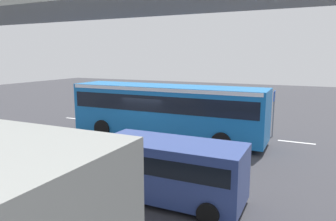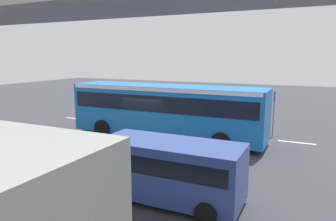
{
  "view_description": "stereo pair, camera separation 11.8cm",
  "coord_description": "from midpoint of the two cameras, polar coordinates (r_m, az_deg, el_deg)",
  "views": [
    {
      "loc": [
        -8.57,
        15.69,
        4.83
      ],
      "look_at": [
        -0.8,
        -1.05,
        1.6
      ],
      "focal_mm": 33.28,
      "sensor_mm": 36.0,
      "label": 1
    },
    {
      "loc": [
        -8.68,
        15.64,
        4.83
      ],
      "look_at": [
        -0.8,
        -1.05,
        1.6
      ],
      "focal_mm": 33.28,
      "sensor_mm": 36.0,
      "label": 2
    }
  ],
  "objects": [
    {
      "name": "lane_dash_leftmost",
      "position": [
        19.21,
        22.29,
        -5.39
      ],
      "size": [
        2.0,
        0.2,
        0.01
      ],
      "primitive_type": "cube",
      "color": "silver",
      "rests_on": "ground"
    },
    {
      "name": "lane_dash_rightmost",
      "position": [
        25.4,
        -16.61,
        -1.45
      ],
      "size": [
        2.0,
        0.2,
        0.01
      ],
      "primitive_type": "cube",
      "color": "silver",
      "rests_on": "ground"
    },
    {
      "name": "traffic_sign",
      "position": [
        19.59,
        18.65,
        0.77
      ],
      "size": [
        0.08,
        0.6,
        2.8
      ],
      "color": "slate",
      "rests_on": "ground"
    },
    {
      "name": "city_bus",
      "position": [
        18.21,
        -0.51,
        0.61
      ],
      "size": [
        11.54,
        2.85,
        3.15
      ],
      "color": "#196BB7",
      "rests_on": "ground"
    },
    {
      "name": "pedestrian",
      "position": [
        22.37,
        -2.71,
        -0.24
      ],
      "size": [
        0.38,
        0.38,
        1.79
      ],
      "color": "#2D2D38",
      "rests_on": "ground"
    },
    {
      "name": "lane_dash_right",
      "position": [
        22.98,
        -9.09,
        -2.33
      ],
      "size": [
        2.0,
        0.2,
        0.01
      ],
      "primitive_type": "cube",
      "color": "silver",
      "rests_on": "ground"
    },
    {
      "name": "ground",
      "position": [
        18.53,
        -3.82,
        -5.21
      ],
      "size": [
        80.0,
        80.0,
        0.0
      ],
      "primitive_type": "plane",
      "color": "#38383D"
    },
    {
      "name": "lane_dash_left",
      "position": [
        19.75,
        10.62,
        -4.4
      ],
      "size": [
        2.0,
        0.2,
        0.01
      ],
      "primitive_type": "cube",
      "color": "silver",
      "rests_on": "ground"
    },
    {
      "name": "lane_dash_centre",
      "position": [
        21.05,
        -0.0,
        -3.33
      ],
      "size": [
        2.0,
        0.2,
        0.01
      ],
      "primitive_type": "cube",
      "color": "silver",
      "rests_on": "ground"
    },
    {
      "name": "parked_van",
      "position": [
        10.54,
        0.41,
        -10.33
      ],
      "size": [
        4.8,
        2.17,
        2.05
      ],
      "color": "#33478C",
      "rests_on": "ground"
    }
  ]
}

